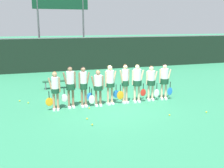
# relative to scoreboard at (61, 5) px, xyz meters

# --- Properties ---
(ground_plane) EXTENTS (140.00, 140.00, 0.00)m
(ground_plane) POSITION_rel_scoreboard_xyz_m (0.81, -10.78, -4.99)
(ground_plane) COLOR #2D7F56
(fence_windscreen) EXTENTS (60.00, 0.08, 2.56)m
(fence_windscreen) POSITION_rel_scoreboard_xyz_m (0.81, -1.54, -3.70)
(fence_windscreen) COLOR black
(fence_windscreen) RESTS_ON ground_plane
(scoreboard) EXTENTS (4.31, 0.15, 6.31)m
(scoreboard) POSITION_rel_scoreboard_xyz_m (0.00, 0.00, 0.00)
(scoreboard) COLOR #515156
(scoreboard) RESTS_ON ground_plane
(bench_courtside) EXTENTS (1.74, 0.42, 0.45)m
(bench_courtside) POSITION_rel_scoreboard_xyz_m (-1.15, -7.03, -4.60)
(bench_courtside) COLOR #19472D
(bench_courtside) RESTS_ON ground_plane
(player_0) EXTENTS (0.63, 0.34, 1.65)m
(player_0) POSITION_rel_scoreboard_xyz_m (-1.69, -10.81, -4.03)
(player_0) COLOR tan
(player_0) RESTS_ON ground_plane
(player_1) EXTENTS (0.65, 0.38, 1.81)m
(player_1) POSITION_rel_scoreboard_xyz_m (-1.04, -10.69, -3.92)
(player_1) COLOR #8C664C
(player_1) RESTS_ON ground_plane
(player_2) EXTENTS (0.61, 0.33, 1.76)m
(player_2) POSITION_rel_scoreboard_xyz_m (-0.46, -10.70, -3.97)
(player_2) COLOR #8C664C
(player_2) RESTS_ON ground_plane
(player_3) EXTENTS (0.67, 0.40, 1.60)m
(player_3) POSITION_rel_scoreboard_xyz_m (0.15, -10.77, -4.05)
(player_3) COLOR #8C664C
(player_3) RESTS_ON ground_plane
(player_4) EXTENTS (0.68, 0.41, 1.78)m
(player_4) POSITION_rel_scoreboard_xyz_m (0.73, -10.72, -3.92)
(player_4) COLOR tan
(player_4) RESTS_ON ground_plane
(player_5) EXTENTS (0.62, 0.34, 1.79)m
(player_5) POSITION_rel_scoreboard_xyz_m (1.43, -10.73, -3.95)
(player_5) COLOR tan
(player_5) RESTS_ON ground_plane
(player_6) EXTENTS (0.68, 0.41, 1.76)m
(player_6) POSITION_rel_scoreboard_xyz_m (2.00, -10.77, -3.95)
(player_6) COLOR beige
(player_6) RESTS_ON ground_plane
(player_7) EXTENTS (0.67, 0.41, 1.66)m
(player_7) POSITION_rel_scoreboard_xyz_m (2.74, -10.70, -4.01)
(player_7) COLOR beige
(player_7) RESTS_ON ground_plane
(player_8) EXTENTS (0.66, 0.41, 1.71)m
(player_8) POSITION_rel_scoreboard_xyz_m (3.41, -10.73, -3.98)
(player_8) COLOR beige
(player_8) RESTS_ON ground_plane
(tennis_ball_0) EXTENTS (0.07, 0.07, 0.07)m
(tennis_ball_0) POSITION_rel_scoreboard_xyz_m (-3.19, -9.01, -4.96)
(tennis_ball_0) COLOR #CCE033
(tennis_ball_0) RESTS_ON ground_plane
(tennis_ball_1) EXTENTS (0.07, 0.07, 0.07)m
(tennis_ball_1) POSITION_rel_scoreboard_xyz_m (-0.51, -10.02, -4.96)
(tennis_ball_1) COLOR #CCE033
(tennis_ball_1) RESTS_ON ground_plane
(tennis_ball_2) EXTENTS (0.07, 0.07, 0.07)m
(tennis_ball_2) POSITION_rel_scoreboard_xyz_m (2.51, -12.88, -4.96)
(tennis_ball_2) COLOR #CCE033
(tennis_ball_2) RESTS_ON ground_plane
(tennis_ball_3) EXTENTS (0.07, 0.07, 0.07)m
(tennis_ball_3) POSITION_rel_scoreboard_xyz_m (-0.69, -12.30, -4.96)
(tennis_ball_3) COLOR #CCE033
(tennis_ball_3) RESTS_ON ground_plane
(tennis_ball_4) EXTENTS (0.06, 0.06, 0.06)m
(tennis_ball_4) POSITION_rel_scoreboard_xyz_m (-0.64, -12.94, -4.96)
(tennis_ball_4) COLOR #CCE033
(tennis_ball_4) RESTS_ON ground_plane
(tennis_ball_5) EXTENTS (0.06, 0.06, 0.06)m
(tennis_ball_5) POSITION_rel_scoreboard_xyz_m (-0.32, -11.07, -4.96)
(tennis_ball_5) COLOR #CCE033
(tennis_ball_5) RESTS_ON ground_plane
(tennis_ball_6) EXTENTS (0.07, 0.07, 0.07)m
(tennis_ball_6) POSITION_rel_scoreboard_xyz_m (-2.81, -9.47, -4.96)
(tennis_ball_6) COLOR #CCE033
(tennis_ball_6) RESTS_ON ground_plane
(tennis_ball_7) EXTENTS (0.07, 0.07, 0.07)m
(tennis_ball_7) POSITION_rel_scoreboard_xyz_m (4.13, -13.02, -4.96)
(tennis_ball_7) COLOR #CCE033
(tennis_ball_7) RESTS_ON ground_plane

